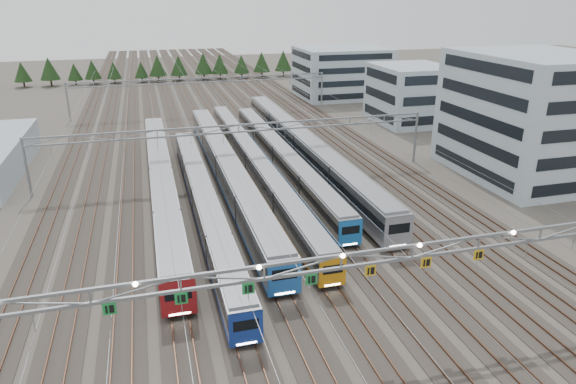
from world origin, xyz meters
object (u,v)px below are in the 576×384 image
object	(u,v)px
train_f	(303,146)
gantry_near	(341,265)
train_e	(281,156)
train_c	(227,168)
depot_bldg_north	(342,72)
depot_bldg_mid	(411,94)
gantry_mid	(239,135)
depot_bldg_south	(532,116)
train_d	(254,162)
gantry_far	(202,84)
train_b	(203,199)
train_a	(162,180)

from	to	relation	value
train_f	gantry_near	size ratio (longest dim) A/B	1.17
train_e	train_c	bearing A→B (deg)	-154.32
train_c	depot_bldg_north	xyz separation A→B (m)	(39.30, 57.43, 3.93)
depot_bldg_north	depot_bldg_mid	bearing A→B (deg)	-83.80
gantry_near	gantry_mid	xyz separation A→B (m)	(0.05, 40.12, -0.70)
depot_bldg_south	depot_bldg_north	world-z (taller)	depot_bldg_south
train_d	train_e	xyz separation A→B (m)	(4.50, 1.56, 0.06)
gantry_near	depot_bldg_north	world-z (taller)	depot_bldg_north
train_d	gantry_near	bearing A→B (deg)	-93.21
train_e	gantry_near	world-z (taller)	gantry_near
depot_bldg_south	train_f	bearing A→B (deg)	152.86
train_d	gantry_far	bearing A→B (deg)	92.92
depot_bldg_mid	train_b	bearing A→B (deg)	-141.91
train_a	train_f	bearing A→B (deg)	23.65
depot_bldg_south	train_c	bearing A→B (deg)	169.80
train_d	train_e	world-z (taller)	train_e
train_a	train_b	bearing A→B (deg)	-59.66
depot_bldg_south	gantry_far	bearing A→B (deg)	126.69
train_a	depot_bldg_mid	size ratio (longest dim) A/B	3.66
gantry_mid	depot_bldg_south	size ratio (longest dim) A/B	2.56
train_f	depot_bldg_mid	xyz separation A→B (m)	(29.13, 19.40, 3.46)
train_a	train_c	xyz separation A→B (m)	(9.00, 2.49, 0.08)
train_c	gantry_mid	world-z (taller)	gantry_mid
depot_bldg_mid	train_d	bearing A→B (deg)	-147.81
depot_bldg_south	train_e	bearing A→B (deg)	160.45
train_b	gantry_mid	world-z (taller)	gantry_mid
depot_bldg_north	train_e	bearing A→B (deg)	-119.70
train_f	depot_bldg_south	xyz separation A→B (m)	(29.46, -15.10, 6.39)
train_f	gantry_mid	bearing A→B (deg)	-154.15
train_a	train_d	world-z (taller)	train_a
depot_bldg_south	depot_bldg_mid	size ratio (longest dim) A/B	1.38
train_d	depot_bldg_mid	bearing A→B (deg)	32.19
train_e	train_f	distance (m)	5.44
train_a	train_f	world-z (taller)	train_f
gantry_near	gantry_far	world-z (taller)	gantry_near
train_a	gantry_near	size ratio (longest dim) A/B	1.04
train_a	train_e	size ratio (longest dim) A/B	1.04
gantry_mid	depot_bldg_south	distance (m)	41.91
train_e	train_b	bearing A→B (deg)	-132.95
train_a	gantry_far	distance (m)	50.84
gantry_mid	gantry_far	size ratio (longest dim) A/B	1.00
gantry_near	gantry_far	bearing A→B (deg)	89.97
depot_bldg_north	gantry_far	bearing A→B (deg)	-164.15
train_c	train_d	world-z (taller)	train_c
gantry_far	depot_bldg_north	xyz separation A→B (m)	(37.05, 10.51, -0.22)
train_a	train_b	size ratio (longest dim) A/B	1.10
train_d	train_f	xyz separation A→B (m)	(9.00, 4.60, 0.42)
train_b	train_d	distance (m)	15.76
train_a	train_d	bearing A→B (deg)	21.27
train_a	gantry_mid	xyz separation A→B (m)	(11.25, 4.40, 4.23)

